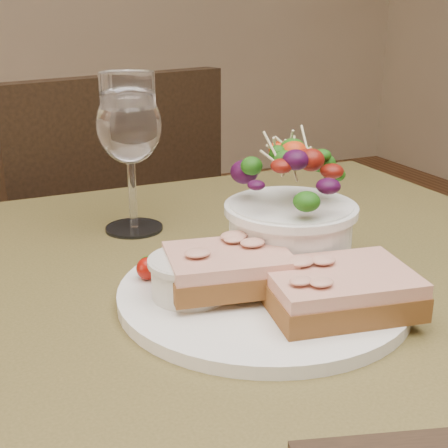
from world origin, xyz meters
name	(u,v)px	position (x,y,z in m)	size (l,w,h in m)	color
cafe_table	(249,381)	(0.00, 0.00, 0.65)	(0.80, 0.80, 0.75)	#46411E
chair_far	(92,353)	(-0.02, 0.71, 0.29)	(0.52, 0.52, 0.90)	black
dinner_plate	(263,293)	(0.00, -0.02, 0.76)	(0.27, 0.27, 0.01)	white
sandwich_front	(339,289)	(0.04, -0.08, 0.78)	(0.14, 0.11, 0.03)	#462712
sandwich_back	(228,268)	(-0.03, -0.01, 0.79)	(0.12, 0.10, 0.03)	#462712
ramekin	(191,275)	(-0.06, -0.01, 0.78)	(0.07, 0.07, 0.04)	beige
salad_bowl	(291,206)	(0.06, 0.03, 0.82)	(0.12, 0.12, 0.13)	white
garnish	(155,267)	(-0.08, 0.05, 0.77)	(0.05, 0.04, 0.02)	#123B0A
wine_glass	(129,130)	(-0.05, 0.21, 0.87)	(0.08, 0.08, 0.18)	white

